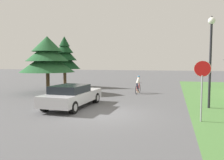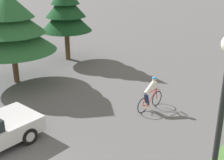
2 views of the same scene
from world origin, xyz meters
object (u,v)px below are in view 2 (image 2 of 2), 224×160
Objects in this scene: street_lamp at (222,107)px; conifer_tall_near at (10,26)px; cyclist at (150,94)px; conifer_tall_far at (66,10)px.

conifer_tall_near is at bearing 165.84° from street_lamp.
street_lamp reaches higher than conifer_tall_near.
conifer_tall_far is (-8.38, 2.76, 2.58)m from cyclist.
conifer_tall_far is at bearing 100.43° from conifer_tall_near.
cyclist is 0.32× the size of conifer_tall_far.
conifer_tall_near is 4.75m from conifer_tall_far.
conifer_tall_far reaches higher than street_lamp.
conifer_tall_near is 0.89× the size of conifer_tall_far.
street_lamp is 15.40m from conifer_tall_far.
street_lamp reaches higher than cyclist.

